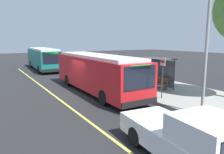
{
  "coord_description": "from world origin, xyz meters",
  "views": [
    {
      "loc": [
        15.4,
        -6.52,
        4.03
      ],
      "look_at": [
        2.78,
        1.09,
        1.52
      ],
      "focal_mm": 34.54,
      "sensor_mm": 36.0,
      "label": 1
    }
  ],
  "objects_px": {
    "pickup_truck": "(190,140)",
    "waiting_bench": "(159,83)",
    "transit_bus_main": "(96,72)",
    "transit_bus_second": "(43,58)",
    "route_sign_post": "(162,72)"
  },
  "relations": [
    {
      "from": "pickup_truck",
      "to": "waiting_bench",
      "type": "xyz_separation_m",
      "value": [
        -8.48,
        6.67,
        -0.22
      ]
    },
    {
      "from": "transit_bus_main",
      "to": "waiting_bench",
      "type": "xyz_separation_m",
      "value": [
        2.17,
        4.65,
        -0.98
      ]
    },
    {
      "from": "transit_bus_second",
      "to": "pickup_truck",
      "type": "relative_size",
      "value": 2.04
    },
    {
      "from": "transit_bus_main",
      "to": "waiting_bench",
      "type": "height_order",
      "value": "transit_bus_main"
    },
    {
      "from": "transit_bus_main",
      "to": "transit_bus_second",
      "type": "bearing_deg",
      "value": -179.11
    },
    {
      "from": "pickup_truck",
      "to": "waiting_bench",
      "type": "height_order",
      "value": "pickup_truck"
    },
    {
      "from": "transit_bus_main",
      "to": "route_sign_post",
      "type": "height_order",
      "value": "same"
    },
    {
      "from": "transit_bus_main",
      "to": "waiting_bench",
      "type": "distance_m",
      "value": 5.22
    },
    {
      "from": "transit_bus_second",
      "to": "waiting_bench",
      "type": "xyz_separation_m",
      "value": [
        18.06,
        4.89,
        -0.98
      ]
    },
    {
      "from": "transit_bus_main",
      "to": "waiting_bench",
      "type": "bearing_deg",
      "value": 64.95
    },
    {
      "from": "transit_bus_main",
      "to": "route_sign_post",
      "type": "distance_m",
      "value": 5.23
    },
    {
      "from": "transit_bus_main",
      "to": "route_sign_post",
      "type": "bearing_deg",
      "value": 31.16
    },
    {
      "from": "pickup_truck",
      "to": "route_sign_post",
      "type": "xyz_separation_m",
      "value": [
        -6.18,
        4.72,
        1.1
      ]
    },
    {
      "from": "transit_bus_second",
      "to": "route_sign_post",
      "type": "relative_size",
      "value": 4.06
    },
    {
      "from": "pickup_truck",
      "to": "route_sign_post",
      "type": "height_order",
      "value": "route_sign_post"
    }
  ]
}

